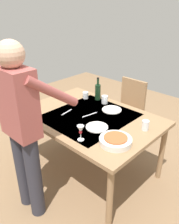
# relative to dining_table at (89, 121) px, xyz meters

# --- Properties ---
(ground_plane) EXTENTS (6.00, 6.00, 0.00)m
(ground_plane) POSITION_rel_dining_table_xyz_m (0.00, 0.00, -0.69)
(ground_plane) COLOR #846647
(dining_table) EXTENTS (1.53, 1.08, 0.76)m
(dining_table) POSITION_rel_dining_table_xyz_m (0.00, 0.00, 0.00)
(dining_table) COLOR #93704C
(dining_table) RESTS_ON ground_plane
(chair_near) EXTENTS (0.40, 0.40, 0.91)m
(chair_near) POSITION_rel_dining_table_xyz_m (0.10, -0.92, -0.16)
(chair_near) COLOR brown
(chair_near) RESTS_ON ground_plane
(person_server) EXTENTS (0.42, 0.61, 1.69)m
(person_server) POSITION_rel_dining_table_xyz_m (0.03, 0.80, 0.27)
(person_server) COLOR #2D2D38
(person_server) RESTS_ON ground_plane
(wine_bottle) EXTENTS (0.07, 0.07, 0.30)m
(wine_bottle) POSITION_rel_dining_table_xyz_m (0.25, -0.41, 0.18)
(wine_bottle) COLOR black
(wine_bottle) RESTS_ON dining_table
(wine_glass_left) EXTENTS (0.07, 0.07, 0.15)m
(wine_glass_left) POSITION_rel_dining_table_xyz_m (-0.28, 0.41, 0.17)
(wine_glass_left) COLOR white
(wine_glass_left) RESTS_ON dining_table
(water_cup_near_left) EXTENTS (0.08, 0.08, 0.10)m
(water_cup_near_left) POSITION_rel_dining_table_xyz_m (0.10, -0.38, 0.12)
(water_cup_near_left) COLOR silver
(water_cup_near_left) RESTS_ON dining_table
(water_cup_near_right) EXTENTS (0.07, 0.07, 0.10)m
(water_cup_near_right) POSITION_rel_dining_table_xyz_m (-0.61, -0.17, 0.12)
(water_cup_near_right) COLOR silver
(water_cup_near_right) RESTS_ON dining_table
(water_cup_far_left) EXTENTS (0.08, 0.08, 0.09)m
(water_cup_far_left) POSITION_rel_dining_table_xyz_m (0.39, -0.33, 0.11)
(water_cup_far_left) COLOR silver
(water_cup_far_left) RESTS_ON dining_table
(serving_bowl_pasta) EXTENTS (0.30, 0.30, 0.07)m
(serving_bowl_pasta) POSITION_rel_dining_table_xyz_m (-0.55, 0.23, 0.10)
(serving_bowl_pasta) COLOR silver
(serving_bowl_pasta) RESTS_ON dining_table
(dinner_plate_near) EXTENTS (0.23, 0.23, 0.01)m
(dinner_plate_near) POSITION_rel_dining_table_xyz_m (-0.23, 0.13, 0.07)
(dinner_plate_near) COLOR silver
(dinner_plate_near) RESTS_ON dining_table
(dinner_plate_far) EXTENTS (0.23, 0.23, 0.01)m
(dinner_plate_far) POSITION_rel_dining_table_xyz_m (-0.09, -0.29, 0.07)
(dinner_plate_far) COLOR silver
(dinner_plate_far) RESTS_ON dining_table
(table_knife) EXTENTS (0.05, 0.20, 0.00)m
(table_knife) POSITION_rel_dining_table_xyz_m (0.02, -0.02, 0.07)
(table_knife) COLOR silver
(table_knife) RESTS_ON dining_table
(table_fork) EXTENTS (0.04, 0.18, 0.00)m
(table_fork) POSITION_rel_dining_table_xyz_m (0.25, 0.12, 0.07)
(table_fork) COLOR silver
(table_fork) RESTS_ON dining_table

